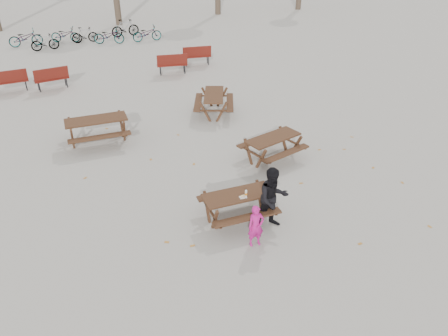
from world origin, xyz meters
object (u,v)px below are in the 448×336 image
object	(u,v)px
adult	(273,199)
picnic_table_far	(214,104)
soda_bottle	(246,193)
food_tray	(243,197)
child	(256,226)
picnic_table_east	(273,148)
picnic_table_north	(98,131)
main_picnic_table	(238,200)

from	to	relation	value
adult	picnic_table_far	bearing A→B (deg)	82.52
soda_bottle	adult	bearing A→B (deg)	-41.88
food_tray	soda_bottle	size ratio (longest dim) A/B	1.06
food_tray	child	distance (m)	0.95
picnic_table_east	picnic_table_far	size ratio (longest dim) A/B	0.97
adult	picnic_table_east	distance (m)	3.61
soda_bottle	picnic_table_north	xyz separation A→B (m)	(-2.97, 6.01, -0.40)
soda_bottle	adult	world-z (taller)	adult
picnic_table_east	picnic_table_north	world-z (taller)	picnic_table_north
food_tray	picnic_table_north	world-z (taller)	picnic_table_north
adult	picnic_table_east	size ratio (longest dim) A/B	0.92
soda_bottle	picnic_table_far	bearing A→B (deg)	76.45
food_tray	picnic_table_north	bearing A→B (deg)	115.30
picnic_table_north	picnic_table_far	distance (m)	4.75
soda_bottle	picnic_table_far	size ratio (longest dim) A/B	0.09
food_tray	soda_bottle	bearing A→B (deg)	28.62
main_picnic_table	child	bearing A→B (deg)	-90.20
child	adult	distance (m)	0.90
adult	picnic_table_east	world-z (taller)	adult
main_picnic_table	picnic_table_far	bearing A→B (deg)	74.95
picnic_table_far	child	bearing A→B (deg)	-171.33
main_picnic_table	picnic_table_east	xyz separation A→B (m)	(2.31, 2.59, -0.19)
main_picnic_table	picnic_table_far	size ratio (longest dim) A/B	0.95
soda_bottle	picnic_table_far	distance (m)	7.17
soda_bottle	child	bearing A→B (deg)	-99.40
food_tray	picnic_table_east	world-z (taller)	food_tray
picnic_table_far	adult	bearing A→B (deg)	-167.14
child	adult	xyz separation A→B (m)	(0.68, 0.50, 0.30)
picnic_table_north	picnic_table_east	bearing A→B (deg)	-32.10
child	adult	size ratio (longest dim) A/B	0.65
main_picnic_table	picnic_table_east	bearing A→B (deg)	48.31
soda_bottle	picnic_table_east	world-z (taller)	soda_bottle
soda_bottle	picnic_table_east	distance (m)	3.50
picnic_table_north	child	bearing A→B (deg)	-67.53
food_tray	adult	xyz separation A→B (m)	(0.63, -0.41, 0.06)
adult	picnic_table_north	world-z (taller)	adult
child	picnic_table_north	distance (m)	7.52
picnic_table_far	picnic_table_east	bearing A→B (deg)	-151.89
food_tray	picnic_table_far	world-z (taller)	picnic_table_far
main_picnic_table	picnic_table_north	size ratio (longest dim) A/B	0.87
food_tray	main_picnic_table	bearing A→B (deg)	104.26
main_picnic_table	adult	world-z (taller)	adult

